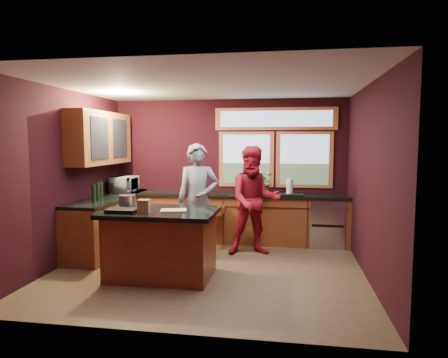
% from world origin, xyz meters
% --- Properties ---
extents(floor, '(4.50, 4.50, 0.00)m').
position_xyz_m(floor, '(0.00, 0.00, 0.00)').
color(floor, brown).
rests_on(floor, ground).
extents(room_shell, '(4.52, 4.02, 2.71)m').
position_xyz_m(room_shell, '(-0.60, 0.32, 1.80)').
color(room_shell, black).
rests_on(room_shell, ground).
extents(back_counter, '(4.50, 0.64, 0.93)m').
position_xyz_m(back_counter, '(0.20, 1.70, 0.46)').
color(back_counter, '#5D2A16').
rests_on(back_counter, floor).
extents(left_counter, '(0.64, 2.30, 0.93)m').
position_xyz_m(left_counter, '(-1.95, 0.85, 0.47)').
color(left_counter, '#5D2A16').
rests_on(left_counter, floor).
extents(island, '(1.55, 1.05, 0.95)m').
position_xyz_m(island, '(-0.59, -0.40, 0.48)').
color(island, '#5D2A16').
rests_on(island, floor).
extents(person_grey, '(0.77, 0.61, 1.86)m').
position_xyz_m(person_grey, '(-0.30, 0.67, 0.93)').
color(person_grey, slate).
rests_on(person_grey, floor).
extents(person_red, '(1.01, 0.86, 1.82)m').
position_xyz_m(person_red, '(0.60, 0.93, 0.91)').
color(person_red, maroon).
rests_on(person_red, floor).
extents(microwave, '(0.39, 0.56, 0.31)m').
position_xyz_m(microwave, '(-1.92, 1.48, 1.08)').
color(microwave, '#999999').
rests_on(microwave, left_counter).
extents(potted_plant, '(0.35, 0.30, 0.39)m').
position_xyz_m(potted_plant, '(0.72, 1.75, 1.12)').
color(potted_plant, '#999999').
rests_on(potted_plant, back_counter).
extents(paper_towel, '(0.12, 0.12, 0.28)m').
position_xyz_m(paper_towel, '(1.19, 1.70, 1.07)').
color(paper_towel, silver).
rests_on(paper_towel, back_counter).
extents(cutting_board, '(0.40, 0.32, 0.02)m').
position_xyz_m(cutting_board, '(-0.39, -0.45, 0.95)').
color(cutting_board, tan).
rests_on(cutting_board, island).
extents(stock_pot, '(0.24, 0.24, 0.18)m').
position_xyz_m(stock_pot, '(-1.14, -0.25, 1.03)').
color(stock_pot, silver).
rests_on(stock_pot, island).
extents(paper_bag, '(0.16, 0.13, 0.18)m').
position_xyz_m(paper_bag, '(-0.74, -0.65, 1.03)').
color(paper_bag, brown).
rests_on(paper_bag, island).
extents(black_tray, '(0.40, 0.28, 0.05)m').
position_xyz_m(black_tray, '(-1.04, -0.65, 0.97)').
color(black_tray, black).
rests_on(black_tray, island).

